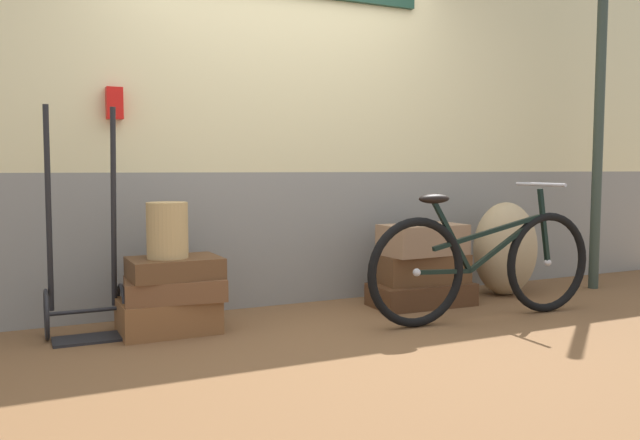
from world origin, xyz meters
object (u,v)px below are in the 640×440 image
at_px(suitcase_0, 168,315).
at_px(luggage_trolley, 84,286).
at_px(suitcase_1, 175,289).
at_px(wicker_basket, 167,230).
at_px(suitcase_5, 423,239).
at_px(suitcase_2, 175,268).
at_px(bicycle, 485,264).
at_px(suitcase_4, 422,268).
at_px(burlap_sack, 505,249).
at_px(suitcase_3, 421,294).

bearing_deg(suitcase_0, luggage_trolley, 168.87).
bearing_deg(luggage_trolley, suitcase_1, -12.76).
bearing_deg(wicker_basket, suitcase_5, 0.15).
height_order(suitcase_2, bicycle, bicycle).
bearing_deg(suitcase_4, bicycle, -73.67).
height_order(suitcase_2, wicker_basket, wicker_basket).
relative_size(suitcase_5, luggage_trolley, 0.44).
height_order(suitcase_1, suitcase_5, suitcase_5).
height_order(wicker_basket, burlap_sack, wicker_basket).
bearing_deg(luggage_trolley, bicycle, -14.99).
xyz_separation_m(suitcase_2, bicycle, (1.92, -0.54, -0.03)).
bearing_deg(suitcase_4, suitcase_0, -174.54).
height_order(suitcase_1, burlap_sack, burlap_sack).
bearing_deg(bicycle, suitcase_3, 104.14).
height_order(suitcase_3, bicycle, bicycle).
distance_m(suitcase_2, suitcase_5, 1.80).
bearing_deg(luggage_trolley, suitcase_4, -2.18).
distance_m(suitcase_2, suitcase_4, 1.81).
bearing_deg(bicycle, luggage_trolley, 165.01).
distance_m(suitcase_5, wicker_basket, 1.85).
bearing_deg(suitcase_2, luggage_trolley, 166.83).
distance_m(burlap_sack, bicycle, 0.90).
distance_m(suitcase_3, bicycle, 0.62).
height_order(suitcase_5, wicker_basket, wicker_basket).
relative_size(suitcase_3, suitcase_4, 1.16).
bearing_deg(luggage_trolley, suitcase_2, -11.75).
relative_size(suitcase_0, luggage_trolley, 0.43).
height_order(suitcase_0, burlap_sack, burlap_sack).
bearing_deg(suitcase_3, wicker_basket, -178.83).
relative_size(suitcase_1, suitcase_3, 0.79).
distance_m(suitcase_5, burlap_sack, 0.81).
relative_size(suitcase_4, burlap_sack, 0.87).
xyz_separation_m(suitcase_1, suitcase_2, (0.00, 0.01, 0.13)).
relative_size(suitcase_2, wicker_basket, 1.60).
bearing_deg(suitcase_2, suitcase_4, -0.86).
height_order(suitcase_0, bicycle, bicycle).
height_order(luggage_trolley, bicycle, luggage_trolley).
relative_size(suitcase_1, wicker_basket, 1.74).
relative_size(suitcase_0, suitcase_4, 0.90).
xyz_separation_m(suitcase_5, luggage_trolley, (-2.31, 0.10, -0.17)).
distance_m(suitcase_3, suitcase_4, 0.19).
xyz_separation_m(suitcase_2, wicker_basket, (-0.04, -0.00, 0.23)).
distance_m(suitcase_4, luggage_trolley, 2.32).
bearing_deg(burlap_sack, suitcase_5, -177.59).
height_order(suitcase_5, luggage_trolley, luggage_trolley).
relative_size(suitcase_1, luggage_trolley, 0.43).
bearing_deg(bicycle, suitcase_1, 164.43).
xyz_separation_m(suitcase_1, suitcase_5, (1.81, 0.01, 0.21)).
height_order(suitcase_0, suitcase_3, suitcase_0).
relative_size(suitcase_4, suitcase_5, 1.06).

